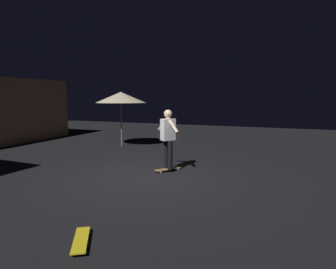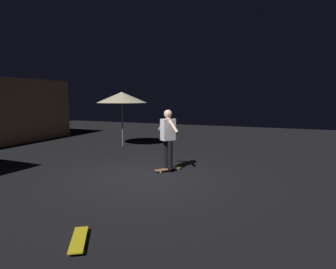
{
  "view_description": "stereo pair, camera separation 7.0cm",
  "coord_description": "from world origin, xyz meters",
  "px_view_note": "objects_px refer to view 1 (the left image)",
  "views": [
    {
      "loc": [
        -6.65,
        -3.26,
        2.09
      ],
      "look_at": [
        0.74,
        -0.36,
        1.05
      ],
      "focal_mm": 30.64,
      "sensor_mm": 36.0,
      "label": 1
    },
    {
      "loc": [
        -6.62,
        -3.33,
        2.09
      ],
      "look_at": [
        0.74,
        -0.36,
        1.05
      ],
      "focal_mm": 30.64,
      "sensor_mm": 36.0,
      "label": 2
    }
  ],
  "objects_px": {
    "skateboard_ridden": "(168,169)",
    "skateboard_spare": "(81,240)",
    "patio_umbrella": "(121,97)",
    "skater": "(168,135)"
  },
  "relations": [
    {
      "from": "skateboard_ridden",
      "to": "skateboard_spare",
      "type": "height_order",
      "value": "same"
    },
    {
      "from": "skateboard_spare",
      "to": "patio_umbrella",
      "type": "bearing_deg",
      "value": 26.47
    },
    {
      "from": "skateboard_ridden",
      "to": "skater",
      "type": "bearing_deg",
      "value": -90.0
    },
    {
      "from": "skater",
      "to": "skateboard_spare",
      "type": "bearing_deg",
      "value": -175.72
    },
    {
      "from": "patio_umbrella",
      "to": "skateboard_ridden",
      "type": "relative_size",
      "value": 3.07
    },
    {
      "from": "patio_umbrella",
      "to": "skateboard_ridden",
      "type": "height_order",
      "value": "patio_umbrella"
    },
    {
      "from": "patio_umbrella",
      "to": "skater",
      "type": "relative_size",
      "value": 1.38
    },
    {
      "from": "skateboard_spare",
      "to": "skateboard_ridden",
      "type": "bearing_deg",
      "value": 4.28
    },
    {
      "from": "patio_umbrella",
      "to": "skateboard_ridden",
      "type": "distance_m",
      "value": 5.04
    },
    {
      "from": "patio_umbrella",
      "to": "skateboard_ridden",
      "type": "xyz_separation_m",
      "value": [
        -3.16,
        -3.37,
        -2.02
      ]
    }
  ]
}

